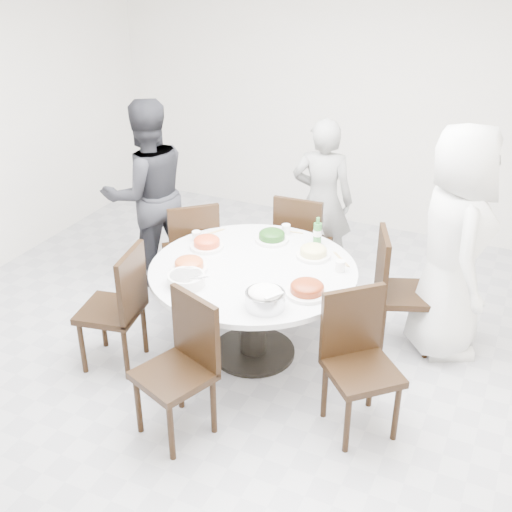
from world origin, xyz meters
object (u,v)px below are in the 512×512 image
at_px(dining_table, 253,312).
at_px(chair_s, 173,372).
at_px(soup_bowl, 186,280).
at_px(chair_nw, 191,250).
at_px(chair_sw, 110,308).
at_px(chair_se, 363,369).
at_px(beverage_bottle, 318,231).
at_px(chair_n, 303,242).
at_px(diner_middle, 322,201).
at_px(rice_bowl, 265,300).
at_px(chair_ne, 405,291).
at_px(diner_right, 454,244).
at_px(diner_left, 148,193).

distance_m(dining_table, chair_s, 0.99).
bearing_deg(soup_bowl, chair_nw, 119.17).
distance_m(chair_sw, chair_se, 1.86).
height_order(chair_sw, beverage_bottle, beverage_bottle).
xyz_separation_m(chair_n, chair_nw, (-0.82, -0.54, 0.00)).
distance_m(diner_middle, rice_bowl, 1.85).
distance_m(dining_table, chair_se, 1.07).
bearing_deg(dining_table, chair_ne, 31.02).
xyz_separation_m(dining_table, rice_bowl, (0.30, -0.45, 0.43)).
distance_m(chair_sw, beverage_bottle, 1.65).
xyz_separation_m(chair_ne, chair_nw, (-1.82, -0.07, 0.00)).
bearing_deg(chair_s, diner_middle, 107.81).
bearing_deg(diner_right, chair_ne, 88.50).
relative_size(dining_table, rice_bowl, 5.81).
bearing_deg(chair_nw, beverage_bottle, 138.68).
relative_size(chair_ne, chair_sw, 1.00).
bearing_deg(diner_right, chair_se, 142.72).
distance_m(soup_bowl, beverage_bottle, 1.14).
relative_size(chair_ne, diner_left, 0.57).
bearing_deg(diner_left, beverage_bottle, 122.64).
distance_m(chair_n, chair_s, 2.05).
relative_size(chair_sw, rice_bowl, 3.68).
distance_m(chair_nw, chair_sw, 1.05).
height_order(diner_middle, rice_bowl, diner_middle).
bearing_deg(soup_bowl, diner_middle, 79.04).
xyz_separation_m(chair_ne, chair_se, (-0.02, -1.05, 0.00)).
xyz_separation_m(diner_left, rice_bowl, (1.65, -1.16, -0.03)).
bearing_deg(soup_bowl, chair_s, -68.71).
height_order(diner_middle, soup_bowl, diner_middle).
bearing_deg(soup_bowl, diner_left, 132.96).
bearing_deg(chair_sw, diner_left, -170.68).
bearing_deg(diner_right, diner_left, 67.67).
relative_size(chair_ne, diner_middle, 0.63).
bearing_deg(beverage_bottle, dining_table, -117.50).
bearing_deg(rice_bowl, chair_se, -0.17).
relative_size(chair_se, diner_left, 0.57).
xyz_separation_m(chair_n, chair_s, (-0.08, -2.05, 0.00)).
bearing_deg(chair_s, chair_n, 108.66).
bearing_deg(diner_right, rice_bowl, 117.37).
bearing_deg(rice_bowl, chair_nw, 139.13).
relative_size(chair_n, beverage_bottle, 4.28).
bearing_deg(soup_bowl, chair_ne, 37.80).
distance_m(diner_right, diner_middle, 1.42).
distance_m(chair_s, diner_middle, 2.38).
xyz_separation_m(chair_ne, chair_n, (-1.00, 0.47, 0.00)).
bearing_deg(chair_nw, chair_sw, 43.86).
height_order(chair_s, rice_bowl, chair_s).
bearing_deg(dining_table, diner_middle, 88.46).
xyz_separation_m(chair_n, beverage_bottle, (0.30, -0.51, 0.39)).
distance_m(chair_ne, chair_sw, 2.20).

